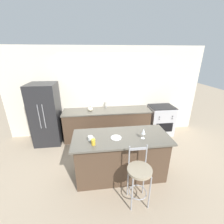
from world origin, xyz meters
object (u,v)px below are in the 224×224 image
object	(u,v)px
oven_range	(160,120)
wine_glass	(143,132)
refrigerator	(46,114)
dinner_plate	(116,138)
bar_stool_near	(139,175)
coffee_mug	(91,138)
tumbler_cup	(93,142)
pumpkin_decoration	(90,109)

from	to	relation	value
oven_range	wine_glass	xyz separation A→B (m)	(-1.21, -1.78, 0.63)
refrigerator	dinner_plate	size ratio (longest dim) A/B	8.32
bar_stool_near	dinner_plate	distance (m)	0.78
dinner_plate	wine_glass	bearing A→B (deg)	-8.22
refrigerator	coffee_mug	size ratio (longest dim) A/B	14.06
dinner_plate	coffee_mug	world-z (taller)	coffee_mug
oven_range	tumbler_cup	distance (m)	2.92
dinner_plate	coffee_mug	bearing A→B (deg)	-177.74
wine_glass	coffee_mug	xyz separation A→B (m)	(-1.01, 0.06, -0.11)
bar_stool_near	dinner_plate	size ratio (longest dim) A/B	5.14
refrigerator	tumbler_cup	size ratio (longest dim) A/B	15.55
oven_range	tumbler_cup	world-z (taller)	tumbler_cup
bar_stool_near	coffee_mug	size ratio (longest dim) A/B	8.69
oven_range	coffee_mug	distance (m)	2.86
dinner_plate	pumpkin_decoration	bearing A→B (deg)	106.99
tumbler_cup	coffee_mug	bearing A→B (deg)	107.84
dinner_plate	pumpkin_decoration	distance (m)	1.75
bar_stool_near	tumbler_cup	distance (m)	0.96
wine_glass	coffee_mug	world-z (taller)	wine_glass
coffee_mug	bar_stool_near	bearing A→B (deg)	-37.78
wine_glass	pumpkin_decoration	size ratio (longest dim) A/B	1.38
oven_range	pumpkin_decoration	bearing A→B (deg)	-179.06
refrigerator	bar_stool_near	xyz separation A→B (m)	(2.05, -2.28, -0.28)
coffee_mug	refrigerator	bearing A→B (deg)	127.24
dinner_plate	wine_glass	xyz separation A→B (m)	(0.52, -0.07, 0.14)
oven_range	bar_stool_near	world-z (taller)	bar_stool_near
refrigerator	oven_range	distance (m)	3.51
bar_stool_near	dinner_plate	bearing A→B (deg)	115.23
bar_stool_near	wine_glass	world-z (taller)	wine_glass
oven_range	tumbler_cup	bearing A→B (deg)	-138.95
bar_stool_near	wine_glass	size ratio (longest dim) A/B	5.17
oven_range	wine_glass	size ratio (longest dim) A/B	4.48
oven_range	dinner_plate	bearing A→B (deg)	-135.31
refrigerator	pumpkin_decoration	size ratio (longest dim) A/B	11.54
wine_glass	refrigerator	bearing A→B (deg)	142.85
bar_stool_near	wine_glass	bearing A→B (deg)	68.45
coffee_mug	pumpkin_decoration	size ratio (longest dim) A/B	0.82
bar_stool_near	pumpkin_decoration	world-z (taller)	bar_stool_near
refrigerator	tumbler_cup	xyz separation A→B (m)	(1.32, -1.82, 0.13)
refrigerator	dinner_plate	xyz separation A→B (m)	(1.76, -1.65, 0.09)
wine_glass	tumbler_cup	bearing A→B (deg)	-173.83
tumbler_cup	wine_glass	bearing A→B (deg)	6.17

